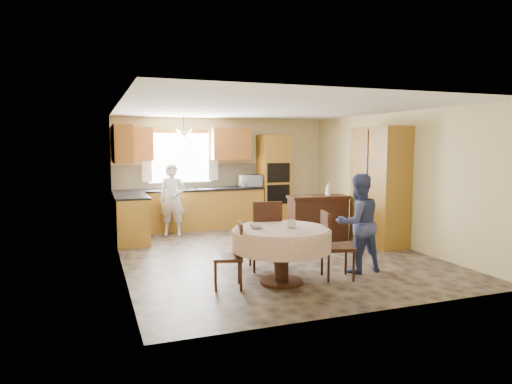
{
  "coord_description": "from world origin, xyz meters",
  "views": [
    {
      "loc": [
        -2.92,
        -7.26,
        1.9
      ],
      "look_at": [
        -0.16,
        0.3,
        1.06
      ],
      "focal_mm": 32.0,
      "sensor_mm": 36.0,
      "label": 1
    }
  ],
  "objects": [
    {
      "name": "floor",
      "position": [
        0.0,
        0.0,
        0.0
      ],
      "size": [
        5.0,
        6.0,
        0.01
      ],
      "primitive_type": "cube",
      "color": "brown",
      "rests_on": "ground"
    },
    {
      "name": "ceiling",
      "position": [
        0.0,
        0.0,
        2.5
      ],
      "size": [
        5.0,
        6.0,
        0.01
      ],
      "primitive_type": "cube",
      "color": "white",
      "rests_on": "wall_back"
    },
    {
      "name": "wall_back",
      "position": [
        0.0,
        3.0,
        1.25
      ],
      "size": [
        5.0,
        0.02,
        2.5
      ],
      "primitive_type": "cube",
      "color": "#D5C389",
      "rests_on": "floor"
    },
    {
      "name": "wall_front",
      "position": [
        0.0,
        -3.0,
        1.25
      ],
      "size": [
        5.0,
        0.02,
        2.5
      ],
      "primitive_type": "cube",
      "color": "#D5C389",
      "rests_on": "floor"
    },
    {
      "name": "wall_left",
      "position": [
        -2.5,
        0.0,
        1.25
      ],
      "size": [
        0.02,
        6.0,
        2.5
      ],
      "primitive_type": "cube",
      "color": "#D5C389",
      "rests_on": "floor"
    },
    {
      "name": "wall_right",
      "position": [
        2.5,
        0.0,
        1.25
      ],
      "size": [
        0.02,
        6.0,
        2.5
      ],
      "primitive_type": "cube",
      "color": "#D5C389",
      "rests_on": "floor"
    },
    {
      "name": "window",
      "position": [
        -1.0,
        2.98,
        1.6
      ],
      "size": [
        1.4,
        0.03,
        1.1
      ],
      "primitive_type": "cube",
      "color": "white",
      "rests_on": "wall_back"
    },
    {
      "name": "curtain_left",
      "position": [
        -1.75,
        2.93,
        1.65
      ],
      "size": [
        0.22,
        0.02,
        1.15
      ],
      "primitive_type": "cube",
      "color": "white",
      "rests_on": "wall_back"
    },
    {
      "name": "curtain_right",
      "position": [
        -0.25,
        2.93,
        1.65
      ],
      "size": [
        0.22,
        0.02,
        1.15
      ],
      "primitive_type": "cube",
      "color": "white",
      "rests_on": "wall_back"
    },
    {
      "name": "base_cab_back",
      "position": [
        -0.85,
        2.7,
        0.44
      ],
      "size": [
        3.3,
        0.6,
        0.88
      ],
      "primitive_type": "cube",
      "color": "gold",
      "rests_on": "floor"
    },
    {
      "name": "counter_back",
      "position": [
        -0.85,
        2.7,
        0.9
      ],
      "size": [
        3.3,
        0.64,
        0.04
      ],
      "primitive_type": "cube",
      "color": "black",
      "rests_on": "base_cab_back"
    },
    {
      "name": "base_cab_left",
      "position": [
        -2.2,
        1.8,
        0.44
      ],
      "size": [
        0.6,
        1.2,
        0.88
      ],
      "primitive_type": "cube",
      "color": "gold",
      "rests_on": "floor"
    },
    {
      "name": "counter_left",
      "position": [
        -2.2,
        1.8,
        0.9
      ],
      "size": [
        0.64,
        1.2,
        0.04
      ],
      "primitive_type": "cube",
      "color": "black",
      "rests_on": "base_cab_left"
    },
    {
      "name": "backsplash",
      "position": [
        -0.85,
        2.99,
        1.18
      ],
      "size": [
        3.3,
        0.02,
        0.55
      ],
      "primitive_type": "cube",
      "color": "#C6B58B",
      "rests_on": "wall_back"
    },
    {
      "name": "wall_cab_left",
      "position": [
        -2.05,
        2.83,
        1.91
      ],
      "size": [
        0.85,
        0.33,
        0.72
      ],
      "primitive_type": "cube",
      "color": "#BC772F",
      "rests_on": "wall_back"
    },
    {
      "name": "wall_cab_right",
      "position": [
        0.15,
        2.83,
        1.91
      ],
      "size": [
        0.9,
        0.33,
        0.72
      ],
      "primitive_type": "cube",
      "color": "#BC772F",
      "rests_on": "wall_back"
    },
    {
      "name": "wall_cab_side",
      "position": [
        -2.33,
        1.8,
        1.91
      ],
      "size": [
        0.33,
        1.2,
        0.72
      ],
      "primitive_type": "cube",
      "color": "#BC772F",
      "rests_on": "wall_left"
    },
    {
      "name": "oven_tower",
      "position": [
        1.15,
        2.69,
        1.06
      ],
      "size": [
        0.66,
        0.62,
        2.12
      ],
      "primitive_type": "cube",
      "color": "gold",
      "rests_on": "floor"
    },
    {
      "name": "oven_upper",
      "position": [
        1.15,
        2.38,
        1.25
      ],
      "size": [
        0.56,
        0.01,
        0.45
      ],
      "primitive_type": "cube",
      "color": "black",
      "rests_on": "oven_tower"
    },
    {
      "name": "oven_lower",
      "position": [
        1.15,
        2.38,
        0.75
      ],
      "size": [
        0.56,
        0.01,
        0.45
      ],
      "primitive_type": "cube",
      "color": "black",
      "rests_on": "oven_tower"
    },
    {
      "name": "pendant",
      "position": [
        -1.0,
        2.5,
        2.12
      ],
      "size": [
        0.36,
        0.36,
        0.18
      ],
      "primitive_type": "cone",
      "rotation": [
        3.14,
        0.0,
        0.0
      ],
      "color": "beige",
      "rests_on": "ceiling"
    },
    {
      "name": "sideboard",
      "position": [
        1.28,
        0.68,
        0.42
      ],
      "size": [
        1.21,
        0.58,
        0.84
      ],
      "primitive_type": "cube",
      "rotation": [
        0.0,
        0.0,
        -0.08
      ],
      "color": "#3B1A10",
      "rests_on": "floor"
    },
    {
      "name": "space_heater",
      "position": [
        2.2,
        0.32,
        0.25
      ],
      "size": [
        0.43,
        0.37,
        0.49
      ],
      "primitive_type": "cube",
      "rotation": [
        0.0,
        0.0,
        0.42
      ],
      "color": "black",
      "rests_on": "floor"
    },
    {
      "name": "cupboard",
      "position": [
        2.22,
        -0.02,
        1.11
      ],
      "size": [
        0.58,
        1.17,
        2.22
      ],
      "primitive_type": "cube",
      "color": "gold",
      "rests_on": "floor"
    },
    {
      "name": "dining_table",
      "position": [
        -0.5,
        -1.64,
        0.6
      ],
      "size": [
        1.35,
        1.35,
        0.77
      ],
      "color": "#3B1A10",
      "rests_on": "floor"
    },
    {
      "name": "chair_left",
      "position": [
        -1.18,
        -1.6,
        0.49
      ],
      "size": [
        0.46,
        0.46,
        0.88
      ],
      "rotation": [
        0.0,
        0.0,
        -1.81
      ],
      "color": "#3B1A10",
      "rests_on": "floor"
    },
    {
      "name": "chair_back",
      "position": [
        -0.46,
        -0.97,
        0.59
      ],
      "size": [
        0.54,
        0.54,
        1.06
      ],
      "rotation": [
        0.0,
        0.0,
        2.95
      ],
      "color": "#3B1A10",
      "rests_on": "floor"
    },
    {
      "name": "chair_right",
      "position": [
        0.26,
        -1.69,
        0.53
      ],
      "size": [
        0.5,
        0.5,
        0.96
      ],
      "rotation": [
        0.0,
        0.0,
        1.33
      ],
      "color": "#3B1A10",
      "rests_on": "floor"
    },
    {
      "name": "framed_picture",
      "position": [
        2.47,
        1.14,
        1.58
      ],
      "size": [
        0.06,
        0.53,
        0.44
      ],
      "color": "gold",
      "rests_on": "wall_right"
    },
    {
      "name": "microwave",
      "position": [
        0.56,
        2.65,
        1.06
      ],
      "size": [
        0.51,
        0.36,
        0.28
      ],
      "primitive_type": "imported",
      "rotation": [
        0.0,
        0.0,
        -0.05
      ],
      "color": "silver",
      "rests_on": "counter_back"
    },
    {
      "name": "person_sink",
      "position": [
        -1.33,
        2.2,
        0.75
      ],
      "size": [
        0.62,
        0.48,
        1.5
      ],
      "primitive_type": "imported",
      "rotation": [
        0.0,
        0.0,
        -0.25
      ],
      "color": "silver",
      "rests_on": "floor"
    },
    {
      "name": "person_dining",
      "position": [
        0.8,
        -1.5,
        0.74
      ],
      "size": [
        0.72,
        0.56,
        1.47
      ],
      "primitive_type": "imported",
      "rotation": [
        0.0,
        0.0,
        3.15
      ],
      "color": "navy",
      "rests_on": "floor"
    },
    {
      "name": "bowl_sideboard",
      "position": [
        0.99,
        0.68,
        0.87
      ],
      "size": [
        0.24,
        0.24,
        0.06
      ],
      "primitive_type": "imported",
      "rotation": [
        0.0,
        0.0,
        0.04
      ],
      "color": "#B2B2B2",
      "rests_on": "sideboard"
    },
    {
      "name": "bottle_sideboard",
      "position": [
        1.5,
        0.68,
        0.99
      ],
      "size": [
        0.15,
        0.15,
        0.31
      ],
      "primitive_type": "imported",
      "rotation": [
        0.0,
        0.0,
        -0.28
      ],
      "color": "silver",
      "rests_on": "sideboard"
    },
    {
      "name": "cup_table",
      "position": [
        -0.37,
        -1.69,
        0.82
      ],
      "size": [
        0.18,
        0.18,
        0.11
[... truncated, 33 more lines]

